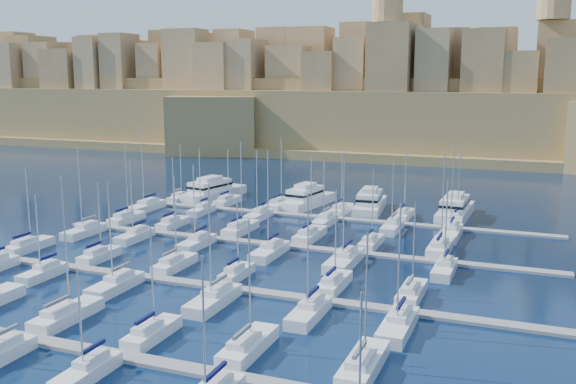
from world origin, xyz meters
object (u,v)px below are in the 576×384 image
at_px(motor_yacht_a, 212,191).
at_px(motor_yacht_d, 455,209).
at_px(sailboat_4, 248,346).
at_px(motor_yacht_b, 307,198).
at_px(motor_yacht_c, 370,203).
at_px(sailboat_2, 66,315).

relative_size(motor_yacht_a, motor_yacht_d, 1.10).
distance_m(sailboat_4, motor_yacht_b, 72.47).
relative_size(sailboat_4, motor_yacht_b, 0.80).
bearing_deg(motor_yacht_c, motor_yacht_d, 1.00).
height_order(sailboat_4, motor_yacht_d, sailboat_4).
bearing_deg(motor_yacht_d, motor_yacht_b, -179.60).
height_order(motor_yacht_a, motor_yacht_b, same).
bearing_deg(motor_yacht_c, motor_yacht_a, 178.61).
bearing_deg(sailboat_4, motor_yacht_d, 80.80).
distance_m(motor_yacht_b, motor_yacht_c, 13.58).
height_order(sailboat_2, motor_yacht_d, sailboat_2).
bearing_deg(motor_yacht_b, motor_yacht_a, 178.00).
distance_m(motor_yacht_b, motor_yacht_d, 30.30).
relative_size(sailboat_2, motor_yacht_d, 0.97).
relative_size(sailboat_2, motor_yacht_b, 0.97).
bearing_deg(motor_yacht_d, motor_yacht_a, 179.37).
relative_size(sailboat_4, motor_yacht_c, 0.82).
xyz_separation_m(sailboat_4, motor_yacht_b, (-18.94, 69.95, 0.98)).
xyz_separation_m(motor_yacht_a, motor_yacht_d, (53.14, -0.59, -0.00)).
distance_m(motor_yacht_a, motor_yacht_d, 53.14).
xyz_separation_m(motor_yacht_a, motor_yacht_b, (22.83, -0.80, 0.00)).
height_order(sailboat_2, motor_yacht_c, sailboat_2).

